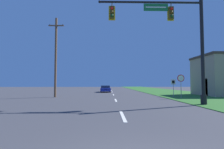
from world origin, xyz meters
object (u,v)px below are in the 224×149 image
stop_sign (181,81)px  route_sign_post (173,84)px  signal_mast (179,36)px  utility_pole_near (56,56)px  car_ahead (105,89)px

stop_sign → route_sign_post: stop_sign is taller
signal_mast → utility_pole_near: bearing=146.8°
car_ahead → utility_pole_near: 13.84m
stop_sign → signal_mast: bearing=-113.6°
car_ahead → stop_sign: size_ratio=1.74×
signal_mast → car_ahead: (-5.88, 19.44, -4.58)m
signal_mast → utility_pole_near: 13.73m
stop_sign → utility_pole_near: utility_pole_near is taller
stop_sign → utility_pole_near: 14.41m
car_ahead → stop_sign: stop_sign is taller
stop_sign → utility_pole_near: bearing=172.7°
car_ahead → stop_sign: (8.37, -13.73, 1.26)m
car_ahead → utility_pole_near: (-5.62, -11.93, 4.22)m
car_ahead → stop_sign: 16.13m
signal_mast → utility_pole_near: utility_pole_near is taller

